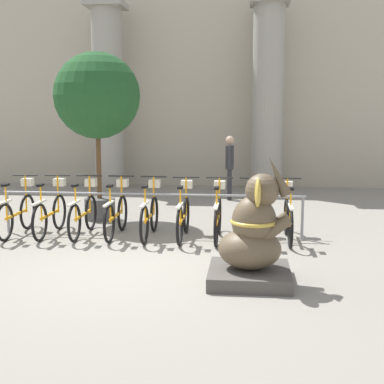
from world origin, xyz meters
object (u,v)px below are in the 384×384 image
at_px(elephant_statue, 253,240).
at_px(person_pedestrian, 230,162).
at_px(potted_tree, 97,99).
at_px(bicycle_7, 253,217).
at_px(bicycle_0, 17,212).
at_px(bicycle_6, 218,216).
at_px(bicycle_4, 150,215).
at_px(bicycle_5, 183,216).
at_px(bicycle_8, 288,217).
at_px(bicycle_1, 51,213).
at_px(bicycle_3, 117,214).
at_px(bicycle_2, 84,213).

bearing_deg(elephant_statue, person_pedestrian, 94.59).
xyz_separation_m(elephant_statue, potted_tree, (-3.09, 3.78, 1.87)).
bearing_deg(bicycle_7, bicycle_0, -179.95).
relative_size(bicycle_6, potted_tree, 0.48).
distance_m(elephant_statue, person_pedestrian, 6.56).
height_order(bicycle_0, bicycle_4, same).
height_order(bicycle_5, bicycle_8, same).
height_order(bicycle_4, elephant_statue, elephant_statue).
bearing_deg(bicycle_7, bicycle_4, 179.02).
bearing_deg(bicycle_7, bicycle_6, -179.80).
distance_m(bicycle_0, bicycle_1, 0.60).
relative_size(bicycle_0, bicycle_5, 1.00).
bearing_deg(bicycle_6, bicycle_7, 0.20).
height_order(bicycle_4, potted_tree, potted_tree).
relative_size(bicycle_4, potted_tree, 0.48).
height_order(bicycle_1, elephant_statue, elephant_statue).
bearing_deg(bicycle_0, elephant_statue, -28.69).
bearing_deg(elephant_statue, bicycle_7, 89.42).
relative_size(bicycle_1, person_pedestrian, 1.02).
distance_m(bicycle_3, potted_tree, 2.58).
relative_size(bicycle_2, bicycle_7, 1.00).
xyz_separation_m(bicycle_1, bicycle_3, (1.20, 0.02, 0.00)).
xyz_separation_m(bicycle_4, bicycle_6, (1.20, -0.03, 0.00)).
height_order(bicycle_5, bicycle_7, same).
height_order(bicycle_5, person_pedestrian, person_pedestrian).
height_order(bicycle_3, person_pedestrian, person_pedestrian).
bearing_deg(bicycle_8, bicycle_1, -179.90).
bearing_deg(potted_tree, bicycle_0, -126.46).
relative_size(bicycle_0, elephant_statue, 0.98).
xyz_separation_m(bicycle_2, bicycle_6, (2.41, -0.06, 0.00)).
bearing_deg(bicycle_5, bicycle_6, -0.53).
bearing_deg(bicycle_5, bicycle_1, 179.09).
height_order(bicycle_5, potted_tree, potted_tree).
bearing_deg(bicycle_2, bicycle_6, -1.43).
bearing_deg(bicycle_0, bicycle_1, 4.35).
xyz_separation_m(bicycle_3, bicycle_5, (1.20, -0.06, 0.00)).
height_order(bicycle_6, bicycle_8, same).
bearing_deg(bicycle_6, bicycle_2, 178.57).
height_order(bicycle_4, bicycle_7, same).
xyz_separation_m(bicycle_6, potted_tree, (-2.51, 1.49, 2.03)).
relative_size(bicycle_6, elephant_statue, 0.98).
relative_size(bicycle_3, person_pedestrian, 1.02).
relative_size(bicycle_1, bicycle_7, 1.00).
distance_m(bicycle_1, bicycle_5, 2.41).
bearing_deg(bicycle_2, bicycle_5, -1.73).
bearing_deg(bicycle_5, potted_tree, 142.18).
bearing_deg(bicycle_0, bicycle_8, 0.63).
xyz_separation_m(bicycle_7, elephant_statue, (-0.02, -2.29, 0.16)).
relative_size(bicycle_5, elephant_statue, 0.98).
bearing_deg(bicycle_5, bicycle_0, -179.86).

